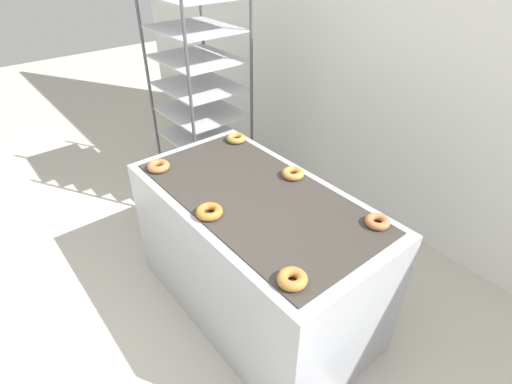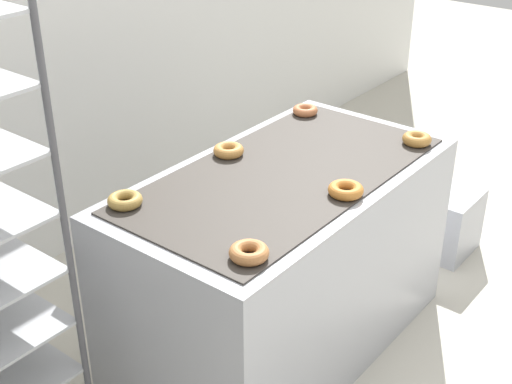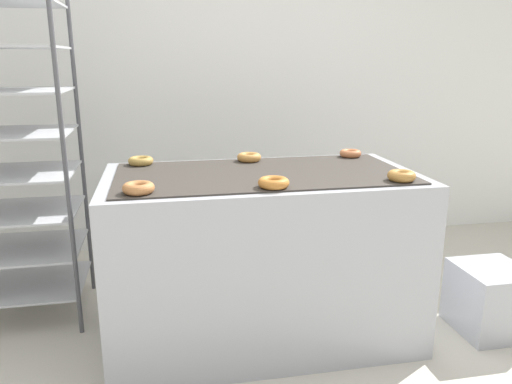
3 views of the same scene
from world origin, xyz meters
The scene contains 10 objects.
ground_plane centered at (0.00, 0.00, 0.00)m, with size 14.00×14.00×0.00m, color beige.
wall_back centered at (0.00, 2.12, 1.40)m, with size 8.00×0.05×2.80m.
fryer_machine centered at (0.00, 0.67, 0.45)m, with size 1.56×0.83×0.89m.
baking_rack_cart centered at (-1.29, 1.13, 0.95)m, with size 0.69×0.57×1.87m.
donut_near_left centered at (-0.59, 0.38, 0.92)m, with size 0.14×0.14×0.04m, color #B0703D.
donut_near_center centered at (-0.01, 0.36, 0.91)m, with size 0.14×0.14×0.04m, color #BE732D.
donut_near_right centered at (0.60, 0.37, 0.92)m, with size 0.13×0.13×0.05m, color #AA7534.
donut_far_left centered at (-0.60, 0.98, 0.91)m, with size 0.13×0.13×0.04m, color #A6813D.
donut_far_center centered at (-0.01, 0.96, 0.91)m, with size 0.13×0.13×0.04m, color #BB803D.
donut_far_right centered at (0.59, 0.97, 0.91)m, with size 0.12×0.12×0.04m, color #BB6C41.
Camera 1 is at (1.42, -0.49, 2.15)m, focal length 28.00 mm.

